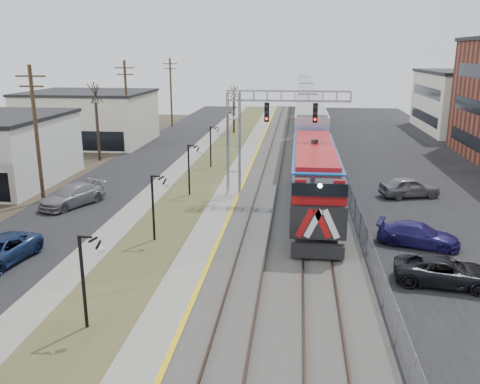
# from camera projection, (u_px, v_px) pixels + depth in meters

# --- Properties ---
(street_west) EXTENTS (7.00, 120.00, 0.04)m
(street_west) POSITION_uv_depth(u_px,v_px,m) (126.00, 172.00, 47.30)
(street_west) COLOR black
(street_west) RESTS_ON ground
(sidewalk) EXTENTS (2.00, 120.00, 0.08)m
(sidewalk) POSITION_uv_depth(u_px,v_px,m) (173.00, 173.00, 46.80)
(sidewalk) COLOR gray
(sidewalk) RESTS_ON ground
(grass_median) EXTENTS (4.00, 120.00, 0.06)m
(grass_median) POSITION_uv_depth(u_px,v_px,m) (205.00, 174.00, 46.48)
(grass_median) COLOR #484C28
(grass_median) RESTS_ON ground
(platform) EXTENTS (2.00, 120.00, 0.24)m
(platform) POSITION_uv_depth(u_px,v_px,m) (238.00, 174.00, 46.13)
(platform) COLOR gray
(platform) RESTS_ON ground
(ballast_bed) EXTENTS (8.00, 120.00, 0.20)m
(ballast_bed) POSITION_uv_depth(u_px,v_px,m) (293.00, 176.00, 45.59)
(ballast_bed) COLOR #595651
(ballast_bed) RESTS_ON ground
(parking_lot) EXTENTS (16.00, 120.00, 0.04)m
(parking_lot) POSITION_uv_depth(u_px,v_px,m) (431.00, 180.00, 44.31)
(parking_lot) COLOR black
(parking_lot) RESTS_ON ground
(platform_edge) EXTENTS (0.24, 120.00, 0.01)m
(platform_edge) POSITION_uv_depth(u_px,v_px,m) (248.00, 173.00, 46.00)
(platform_edge) COLOR gold
(platform_edge) RESTS_ON platform
(track_near) EXTENTS (1.58, 120.00, 0.15)m
(track_near) POSITION_uv_depth(u_px,v_px,m) (271.00, 173.00, 45.76)
(track_near) COLOR #2D2119
(track_near) RESTS_ON ballast_bed
(track_far) EXTENTS (1.58, 120.00, 0.15)m
(track_far) POSITION_uv_depth(u_px,v_px,m) (310.00, 174.00, 45.38)
(track_far) COLOR #2D2119
(track_far) RESTS_ON ballast_bed
(train) EXTENTS (3.00, 108.65, 5.33)m
(train) POSITION_uv_depth(u_px,v_px,m) (306.00, 104.00, 79.69)
(train) COLOR blue
(train) RESTS_ON ground
(signal_gantry) EXTENTS (9.00, 1.07, 8.15)m
(signal_gantry) POSITION_uv_depth(u_px,v_px,m) (256.00, 125.00, 37.72)
(signal_gantry) COLOR gray
(signal_gantry) RESTS_ON ground
(lampposts) EXTENTS (0.14, 62.14, 4.00)m
(lampposts) POSITION_uv_depth(u_px,v_px,m) (154.00, 207.00, 29.95)
(lampposts) COLOR black
(lampposts) RESTS_ON ground
(utility_poles) EXTENTS (0.28, 80.28, 10.00)m
(utility_poles) POSITION_uv_depth(u_px,v_px,m) (37.00, 136.00, 36.72)
(utility_poles) COLOR #4C3823
(utility_poles) RESTS_ON ground
(fence) EXTENTS (0.04, 120.00, 1.60)m
(fence) POSITION_uv_depth(u_px,v_px,m) (341.00, 169.00, 44.95)
(fence) COLOR gray
(fence) RESTS_ON ground
(bare_trees) EXTENTS (12.30, 42.30, 5.95)m
(bare_trees) POSITION_uv_depth(u_px,v_px,m) (126.00, 137.00, 50.46)
(bare_trees) COLOR #382D23
(bare_trees) RESTS_ON ground
(car_lot_c) EXTENTS (5.00, 2.86, 1.31)m
(car_lot_c) POSITION_uv_depth(u_px,v_px,m) (445.00, 272.00, 24.28)
(car_lot_c) COLOR black
(car_lot_c) RESTS_ON ground
(car_lot_d) EXTENTS (4.92, 3.16, 1.33)m
(car_lot_d) POSITION_uv_depth(u_px,v_px,m) (418.00, 235.00, 29.16)
(car_lot_d) COLOR navy
(car_lot_d) RESTS_ON ground
(car_lot_e) EXTENTS (4.88, 2.98, 1.55)m
(car_lot_e) POSITION_uv_depth(u_px,v_px,m) (409.00, 187.00, 39.05)
(car_lot_e) COLOR slate
(car_lot_e) RESTS_ON ground
(car_street_b) EXTENTS (4.10, 5.62, 1.51)m
(car_street_b) POSITION_uv_depth(u_px,v_px,m) (72.00, 196.00, 36.79)
(car_street_b) COLOR gray
(car_street_b) RESTS_ON ground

